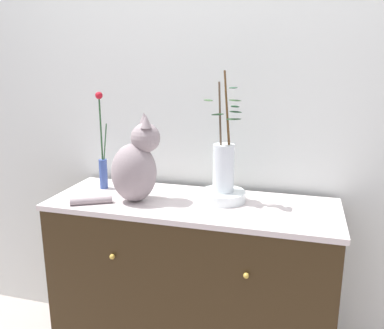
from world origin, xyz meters
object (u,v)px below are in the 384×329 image
at_px(vase_slim_green, 103,160).
at_px(vase_glass_clear, 224,164).
at_px(sideboard, 192,288).
at_px(cat_sitting, 136,165).
at_px(bowl_porcelain, 223,196).

relative_size(vase_slim_green, vase_glass_clear, 0.89).
xyz_separation_m(sideboard, vase_slim_green, (-0.49, 0.08, 0.60)).
bearing_deg(cat_sitting, vase_glass_clear, 15.63).
relative_size(bowl_porcelain, vase_glass_clear, 0.38).
bearing_deg(bowl_porcelain, vase_glass_clear, -54.93).
distance_m(sideboard, vase_glass_clear, 0.65).
distance_m(vase_slim_green, bowl_porcelain, 0.64).
relative_size(vase_slim_green, bowl_porcelain, 2.32).
relative_size(cat_sitting, vase_slim_green, 0.83).
distance_m(sideboard, cat_sitting, 0.68).
xyz_separation_m(bowl_porcelain, vase_glass_clear, (0.00, -0.00, 0.16)).
xyz_separation_m(vase_slim_green, vase_glass_clear, (0.63, -0.02, 0.03)).
bearing_deg(vase_slim_green, cat_sitting, -28.84).
height_order(cat_sitting, bowl_porcelain, cat_sitting).
bearing_deg(cat_sitting, sideboard, 11.94).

